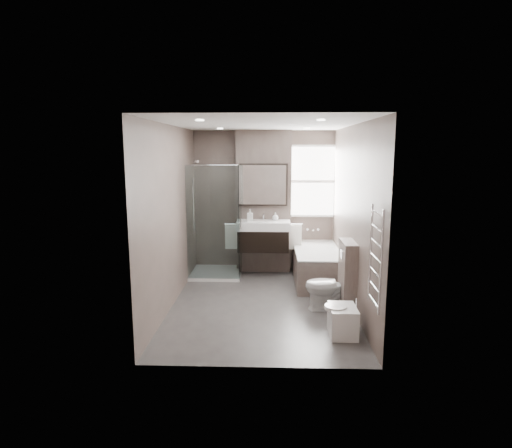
{
  "coord_description": "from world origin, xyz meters",
  "views": [
    {
      "loc": [
        0.13,
        -6.06,
        2.26
      ],
      "look_at": [
        -0.09,
        0.15,
        1.17
      ],
      "focal_mm": 30.0,
      "sensor_mm": 36.0,
      "label": 1
    }
  ],
  "objects_px": {
    "vanity": "(263,235)",
    "bidet": "(342,320)",
    "bathtub": "(317,264)",
    "toilet": "(330,286)"
  },
  "relations": [
    {
      "from": "vanity",
      "to": "bidet",
      "type": "distance_m",
      "value": 2.75
    },
    {
      "from": "bathtub",
      "to": "toilet",
      "type": "relative_size",
      "value": 2.3
    },
    {
      "from": "toilet",
      "to": "bidet",
      "type": "xyz_separation_m",
      "value": [
        0.04,
        -0.85,
        -0.16
      ]
    },
    {
      "from": "vanity",
      "to": "toilet",
      "type": "xyz_separation_m",
      "value": [
        0.97,
        -1.64,
        -0.39
      ]
    },
    {
      "from": "bidet",
      "to": "vanity",
      "type": "bearing_deg",
      "value": 112.17
    },
    {
      "from": "bathtub",
      "to": "bidet",
      "type": "distance_m",
      "value": 2.17
    },
    {
      "from": "bidet",
      "to": "toilet",
      "type": "bearing_deg",
      "value": 93.02
    },
    {
      "from": "vanity",
      "to": "toilet",
      "type": "height_order",
      "value": "vanity"
    },
    {
      "from": "vanity",
      "to": "bathtub",
      "type": "xyz_separation_m",
      "value": [
        0.92,
        -0.33,
        -0.43
      ]
    },
    {
      "from": "toilet",
      "to": "bidet",
      "type": "distance_m",
      "value": 0.87
    }
  ]
}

